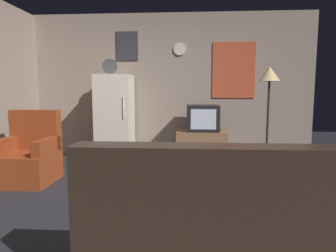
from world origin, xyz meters
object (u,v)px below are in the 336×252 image
object	(u,v)px
mug_ceramic_tan	(128,153)
crt_tv	(203,118)
fridge	(115,118)
wine_glass	(134,157)
couch	(216,230)
coffee_table	(130,179)
mug_ceramic_white	(141,155)
armchair	(29,157)
remote_control	(137,156)
tv_stand	(201,146)
standing_lamp	(269,82)
book_stack	(244,163)

from	to	relation	value
mug_ceramic_tan	crt_tv	bearing A→B (deg)	59.41
fridge	wine_glass	distance (m)	2.16
couch	coffee_table	bearing A→B (deg)	121.73
fridge	couch	distance (m)	3.59
mug_ceramic_white	armchair	world-z (taller)	armchair
crt_tv	remote_control	bearing A→B (deg)	-117.10
tv_stand	mug_ceramic_tan	bearing A→B (deg)	-119.94
coffee_table	remote_control	bearing A→B (deg)	62.98
mug_ceramic_white	coffee_table	bearing A→B (deg)	-149.95
tv_stand	armchair	distance (m)	2.68
crt_tv	mug_ceramic_white	size ratio (longest dim) A/B	6.00
couch	wine_glass	bearing A→B (deg)	122.43
standing_lamp	couch	world-z (taller)	standing_lamp
tv_stand	couch	xyz separation A→B (m)	(-0.03, -3.17, 0.04)
tv_stand	book_stack	xyz separation A→B (m)	(0.72, -0.17, -0.24)
tv_stand	mug_ceramic_tan	world-z (taller)	tv_stand
crt_tv	coffee_table	size ratio (longest dim) A/B	0.75
fridge	tv_stand	distance (m)	1.59
couch	book_stack	bearing A→B (deg)	75.90
tv_stand	mug_ceramic_white	distance (m)	1.90
standing_lamp	wine_glass	xyz separation A→B (m)	(-1.81, -1.53, -0.84)
fridge	mug_ceramic_tan	xyz separation A→B (m)	(0.58, -1.69, -0.26)
book_stack	mug_ceramic_white	bearing A→B (deg)	-133.84
crt_tv	couch	size ratio (longest dim) A/B	0.32
book_stack	standing_lamp	bearing A→B (deg)	-42.16
standing_lamp	tv_stand	bearing A→B (deg)	157.15
armchair	mug_ceramic_white	bearing A→B (deg)	-15.56
mug_ceramic_tan	armchair	world-z (taller)	armchair
remote_control	couch	distance (m)	1.72
wine_glass	mug_ceramic_white	xyz separation A→B (m)	(0.04, 0.24, -0.03)
mug_ceramic_white	armchair	xyz separation A→B (m)	(-1.59, 0.44, -0.15)
fridge	mug_ceramic_tan	size ratio (longest dim) A/B	19.67
wine_glass	standing_lamp	bearing A→B (deg)	40.31
couch	book_stack	distance (m)	3.11
crt_tv	armchair	xyz separation A→B (m)	(-2.38, -1.27, -0.43)
crt_tv	book_stack	distance (m)	1.02
fridge	coffee_table	distance (m)	2.03
coffee_table	book_stack	size ratio (longest dim) A/B	3.94
fridge	coffee_table	world-z (taller)	fridge
mug_ceramic_tan	book_stack	size ratio (longest dim) A/B	0.49
standing_lamp	coffee_table	bearing A→B (deg)	-144.20
coffee_table	armchair	world-z (taller)	armchair
fridge	mug_ceramic_tan	distance (m)	1.81
mug_ceramic_white	mug_ceramic_tan	distance (m)	0.19
mug_ceramic_tan	armchair	size ratio (longest dim) A/B	0.09
standing_lamp	mug_ceramic_tan	bearing A→B (deg)	-148.17
mug_ceramic_tan	armchair	bearing A→B (deg)	166.15
couch	book_stack	xyz separation A→B (m)	(0.75, 3.00, -0.28)
mug_ceramic_tan	remote_control	world-z (taller)	mug_ceramic_tan
crt_tv	mug_ceramic_tan	world-z (taller)	crt_tv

